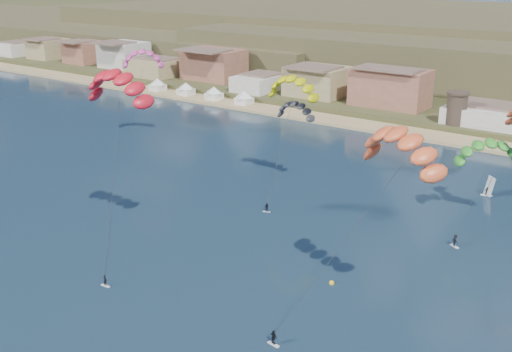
# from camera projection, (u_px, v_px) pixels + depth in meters

# --- Properties ---
(ground) EXTENTS (2400.00, 2400.00, 0.00)m
(ground) POSITION_uv_depth(u_px,v_px,m) (105.00, 321.00, 75.40)
(ground) COLOR #0D212F
(ground) RESTS_ON ground
(beach) EXTENTS (2200.00, 12.00, 0.90)m
(beach) POSITION_uv_depth(u_px,v_px,m) (424.00, 135.00, 156.40)
(beach) COLOR tan
(beach) RESTS_ON ground
(town) EXTENTS (400.00, 24.00, 12.00)m
(town) POSITION_uv_depth(u_px,v_px,m) (321.00, 79.00, 188.17)
(town) COLOR silver
(town) RESTS_ON ground
(watchtower) EXTENTS (5.82, 5.82, 8.60)m
(watchtower) POSITION_uv_depth(u_px,v_px,m) (457.00, 108.00, 157.73)
(watchtower) COLOR #47382D
(watchtower) RESTS_ON ground
(beach_tents) EXTENTS (43.40, 6.40, 5.00)m
(beach_tents) POSITION_uv_depth(u_px,v_px,m) (199.00, 88.00, 197.38)
(beach_tents) COLOR white
(beach_tents) RESTS_ON ground
(kitesurfer_red) EXTENTS (12.80, 13.29, 29.57)m
(kitesurfer_red) POSITION_uv_depth(u_px,v_px,m) (118.00, 81.00, 86.30)
(kitesurfer_red) COLOR silver
(kitesurfer_red) RESTS_ON ground
(kitesurfer_yellow) EXTENTS (10.82, 15.31, 24.56)m
(kitesurfer_yellow) POSITION_uv_depth(u_px,v_px,m) (293.00, 84.00, 112.82)
(kitesurfer_yellow) COLOR silver
(kitesurfer_yellow) RESTS_ON ground
(kitesurfer_orange) EXTENTS (15.72, 17.81, 27.62)m
(kitesurfer_orange) POSITION_uv_depth(u_px,v_px,m) (403.00, 142.00, 68.39)
(kitesurfer_orange) COLOR silver
(kitesurfer_orange) RESTS_ON ground
(kitesurfer_green) EXTENTS (11.65, 17.62, 17.66)m
(kitesurfer_green) POSITION_uv_depth(u_px,v_px,m) (489.00, 149.00, 100.26)
(kitesurfer_green) COLOR silver
(kitesurfer_green) RESTS_ON ground
(distant_kite_pink) EXTENTS (10.41, 9.34, 24.34)m
(distant_kite_pink) POSITION_uv_depth(u_px,v_px,m) (143.00, 55.00, 143.11)
(distant_kite_pink) COLOR #262626
(distant_kite_pink) RESTS_ON ground
(distant_kite_dark) EXTENTS (8.25, 5.64, 18.76)m
(distant_kite_dark) POSITION_uv_depth(u_px,v_px,m) (296.00, 107.00, 115.72)
(distant_kite_dark) COLOR #262626
(distant_kite_dark) RESTS_ON ground
(windsurfer) EXTENTS (2.22, 2.44, 3.81)m
(windsurfer) POSITION_uv_depth(u_px,v_px,m) (488.00, 190.00, 115.67)
(windsurfer) COLOR silver
(windsurfer) RESTS_ON ground
(buoy) EXTENTS (0.72, 0.72, 0.72)m
(buoy) POSITION_uv_depth(u_px,v_px,m) (332.00, 283.00, 84.17)
(buoy) COLOR yellow
(buoy) RESTS_ON ground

